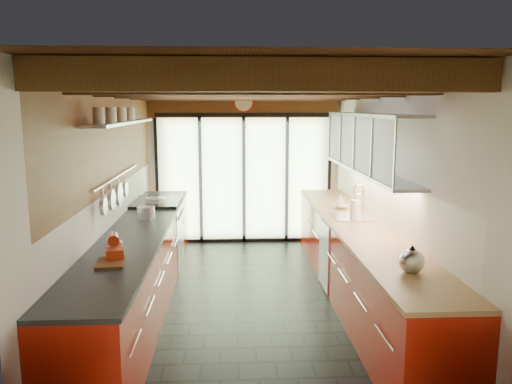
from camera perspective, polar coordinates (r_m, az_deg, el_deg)
ground at (r=6.03m, az=-0.65°, el=-12.45°), size 5.50×5.50×0.00m
room_shell at (r=5.62m, az=-0.68°, el=3.36°), size 5.50×5.50×5.50m
ceiling_beams at (r=5.97m, az=-0.84°, el=11.50°), size 3.14×5.06×4.90m
glass_door at (r=8.30m, az=-1.41°, el=5.45°), size 2.95×0.10×2.90m
left_counter at (r=5.96m, az=-13.12°, el=-8.26°), size 0.68×5.00×0.92m
range_stove at (r=7.34m, az=-11.15°, el=-4.72°), size 0.66×0.90×0.97m
right_counter at (r=6.06m, az=11.59°, el=-7.92°), size 0.68×5.00×0.92m
sink_assembly at (r=6.31m, az=10.97°, el=-2.50°), size 0.45×0.52×0.43m
upper_cabinets_right at (r=6.12m, az=12.76°, el=5.49°), size 0.34×3.00×3.00m
left_wall_fixtures at (r=5.87m, az=-15.25°, el=5.52°), size 0.28×2.60×0.96m
stand_mixer at (r=4.69m, az=-15.87°, el=-6.25°), size 0.21×0.30×0.24m
pot_large at (r=6.31m, az=-12.46°, el=-2.27°), size 0.28×0.28×0.14m
pot_small at (r=7.09m, az=-11.41°, el=-1.07°), size 0.36×0.36×0.11m
cutting_board at (r=4.56m, az=-16.26°, el=-7.77°), size 0.27×0.35×0.03m
kettle at (r=4.35m, az=17.38°, el=-7.41°), size 0.25×0.28×0.24m
paper_towel at (r=6.12m, az=11.23°, el=-2.09°), size 0.12×0.12×0.30m
soap_bottle at (r=6.87m, az=9.65°, el=-1.06°), size 0.09×0.09×0.18m
bowl at (r=6.82m, az=9.74°, el=-1.69°), size 0.25×0.25×0.05m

